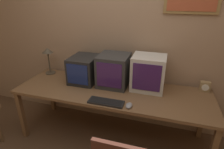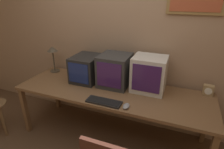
% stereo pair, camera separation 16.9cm
% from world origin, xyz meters
% --- Properties ---
extents(wall_back, '(8.00, 0.08, 2.60)m').
position_xyz_m(wall_back, '(0.01, 1.17, 1.30)').
color(wall_back, tan).
rests_on(wall_back, ground_plane).
extents(desk, '(2.40, 0.78, 0.72)m').
position_xyz_m(desk, '(0.00, 0.71, 0.66)').
color(desk, brown).
rests_on(desk, ground_plane).
extents(monitor_left, '(0.34, 0.43, 0.34)m').
position_xyz_m(monitor_left, '(-0.44, 0.86, 0.89)').
color(monitor_left, black).
rests_on(monitor_left, desk).
extents(monitor_center, '(0.38, 0.40, 0.41)m').
position_xyz_m(monitor_center, '(-0.03, 0.87, 0.92)').
color(monitor_center, '#333333').
rests_on(monitor_center, desk).
extents(monitor_right, '(0.39, 0.35, 0.43)m').
position_xyz_m(monitor_right, '(0.41, 0.89, 0.94)').
color(monitor_right, beige).
rests_on(monitor_right, desk).
extents(keyboard_main, '(0.39, 0.14, 0.03)m').
position_xyz_m(keyboard_main, '(0.02, 0.41, 0.73)').
color(keyboard_main, black).
rests_on(keyboard_main, desk).
extents(mouse_near_keyboard, '(0.07, 0.12, 0.03)m').
position_xyz_m(mouse_near_keyboard, '(0.28, 0.41, 0.74)').
color(mouse_near_keyboard, gray).
rests_on(mouse_near_keyboard, desk).
extents(desk_clock, '(0.12, 0.07, 0.12)m').
position_xyz_m(desk_clock, '(1.09, 1.02, 0.78)').
color(desk_clock, '#A38456').
rests_on(desk_clock, desk).
extents(desk_lamp, '(0.16, 0.16, 0.39)m').
position_xyz_m(desk_lamp, '(-1.04, 0.95, 1.02)').
color(desk_lamp, '#4C4233').
rests_on(desk_lamp, desk).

